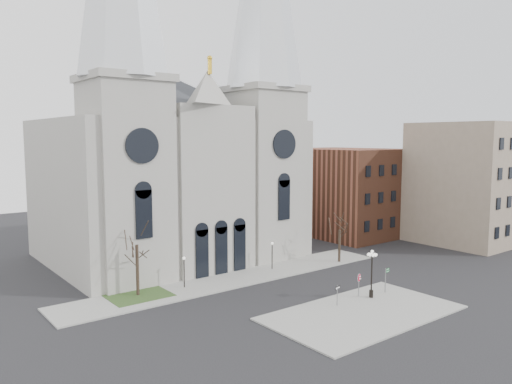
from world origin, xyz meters
TOP-DOWN VIEW (x-y plane):
  - ground at (0.00, 0.00)m, footprint 160.00×160.00m
  - sidewalk_near at (3.00, -5.00)m, footprint 18.00×10.00m
  - sidewalk_far at (0.00, 11.00)m, footprint 40.00×6.00m
  - grass_patch at (-11.00, 12.00)m, footprint 6.00×5.00m
  - cathedral at (0.00, 22.86)m, footprint 33.00×26.66m
  - bg_building_brick at (30.00, 22.00)m, footprint 14.00×18.00m
  - bg_building_tan at (38.00, 6.00)m, footprint 10.00×14.00m
  - tree_left at (-11.00, 12.00)m, footprint 3.20×3.20m
  - tree_right at (15.00, 9.00)m, footprint 3.20×3.20m
  - ped_lamp_left at (-6.00, 11.50)m, footprint 0.32×0.32m
  - ped_lamp_right at (6.00, 11.50)m, footprint 0.32×0.32m
  - stop_sign at (6.24, -1.71)m, footprint 0.82×0.09m
  - globe_lamp at (6.87, -2.77)m, footprint 1.11×1.11m
  - one_way_sign at (2.50, -2.32)m, footprint 0.83×0.21m
  - street_name_sign at (9.41, -2.54)m, footprint 0.78×0.22m

SIDE VIEW (x-z plane):
  - ground at x=0.00m, z-range 0.00..0.00m
  - sidewalk_near at x=3.00m, z-range 0.00..0.14m
  - sidewalk_far at x=0.00m, z-range 0.00..0.14m
  - grass_patch at x=-11.00m, z-range 0.00..0.18m
  - one_way_sign at x=2.50m, z-range 0.50..2.42m
  - street_name_sign at x=9.41m, z-range 0.35..2.83m
  - stop_sign at x=6.24m, z-range 0.64..2.92m
  - ped_lamp_left at x=-6.00m, z-range 0.70..3.96m
  - ped_lamp_right at x=6.00m, z-range 0.70..3.96m
  - globe_lamp at x=6.87m, z-range 0.75..5.51m
  - tree_right at x=15.00m, z-range 1.47..7.47m
  - tree_left at x=-11.00m, z-range 1.83..9.33m
  - bg_building_brick at x=30.00m, z-range 0.00..14.00m
  - bg_building_tan at x=38.00m, z-range 0.00..18.00m
  - cathedral at x=0.00m, z-range -8.52..45.48m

